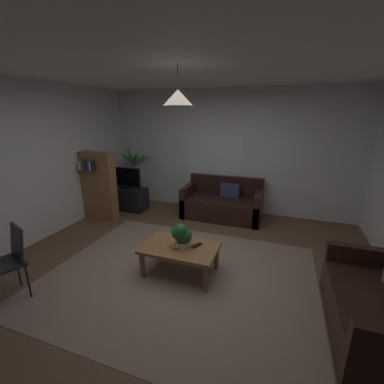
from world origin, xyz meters
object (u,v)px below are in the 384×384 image
object	(u,v)px
coffee_table	(180,251)
tv	(125,178)
couch_right_side	(384,314)
potted_palm_corner	(135,176)
potted_plant_on_table	(182,234)
tv_stand	(127,199)
book_on_table_0	(177,246)
folding_chair	(8,258)
couch_under_window	(222,204)
bookshelf_corner	(99,185)
pendant_lamp	(178,98)
remote_on_table_0	(197,245)

from	to	relation	value
coffee_table	tv	bearing A→B (deg)	138.01
couch_right_side	potted_palm_corner	bearing A→B (deg)	-122.54
potted_plant_on_table	tv_stand	size ratio (longest dim) A/B	0.38
book_on_table_0	potted_palm_corner	world-z (taller)	potted_palm_corner
potted_palm_corner	folding_chair	bearing A→B (deg)	-81.76
couch_under_window	book_on_table_0	distance (m)	2.24
couch_under_window	bookshelf_corner	size ratio (longest dim) A/B	1.15
coffee_table	folding_chair	distance (m)	2.02
book_on_table_0	bookshelf_corner	size ratio (longest dim) A/B	0.09
potted_plant_on_table	couch_right_side	bearing A→B (deg)	-8.85
potted_plant_on_table	folding_chair	size ratio (longest dim) A/B	0.39
tv_stand	potted_palm_corner	world-z (taller)	potted_palm_corner
potted_plant_on_table	potted_palm_corner	world-z (taller)	potted_palm_corner
book_on_table_0	pendant_lamp	distance (m)	1.86
potted_palm_corner	pendant_lamp	world-z (taller)	pendant_lamp
couch_right_side	book_on_table_0	world-z (taller)	couch_right_side
coffee_table	folding_chair	bearing A→B (deg)	-146.67
tv_stand	tv	bearing A→B (deg)	-90.00
tv	book_on_table_0	bearing A→B (deg)	-43.00
book_on_table_0	potted_palm_corner	xyz separation A→B (m)	(-2.17, 2.51, 0.24)
pendant_lamp	potted_plant_on_table	bearing A→B (deg)	-20.27
bookshelf_corner	coffee_table	bearing A→B (deg)	-28.52
couch_under_window	potted_plant_on_table	xyz separation A→B (m)	(-0.03, -2.21, 0.31)
remote_on_table_0	potted_palm_corner	distance (m)	3.40
couch_under_window	coffee_table	distance (m)	2.20
folding_chair	remote_on_table_0	bearing A→B (deg)	32.18
book_on_table_0	pendant_lamp	world-z (taller)	pendant_lamp
tv	bookshelf_corner	world-z (taller)	bookshelf_corner
remote_on_table_0	pendant_lamp	distance (m)	1.88
potted_plant_on_table	book_on_table_0	bearing A→B (deg)	-151.79
couch_right_side	pendant_lamp	distance (m)	3.02
book_on_table_0	couch_under_window	bearing A→B (deg)	87.68
remote_on_table_0	potted_plant_on_table	xyz separation A→B (m)	(-0.18, -0.09, 0.17)
tv	potted_palm_corner	size ratio (longest dim) A/B	0.54
coffee_table	tv	size ratio (longest dim) A/B	1.31
potted_palm_corner	pendant_lamp	size ratio (longest dim) A/B	3.17
tv_stand	pendant_lamp	world-z (taller)	pendant_lamp
potted_palm_corner	couch_right_side	bearing A→B (deg)	-32.54
couch_right_side	remote_on_table_0	world-z (taller)	couch_right_side
tv	pendant_lamp	size ratio (longest dim) A/B	1.72
book_on_table_0	potted_plant_on_table	distance (m)	0.18
potted_plant_on_table	tv	size ratio (longest dim) A/B	0.45
couch_under_window	couch_right_side	size ratio (longest dim) A/B	1.13
couch_right_side	tv_stand	xyz separation A→B (m)	(-4.33, 2.27, -0.03)
book_on_table_0	pendant_lamp	xyz separation A→B (m)	(0.03, 0.04, 1.86)
couch_under_window	remote_on_table_0	bearing A→B (deg)	-86.07
couch_right_side	tv_stand	distance (m)	4.89
tv	folding_chair	xyz separation A→B (m)	(0.42, -3.00, -0.24)
tv_stand	coffee_table	bearing A→B (deg)	-42.31
coffee_table	book_on_table_0	xyz separation A→B (m)	(-0.03, -0.04, 0.08)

